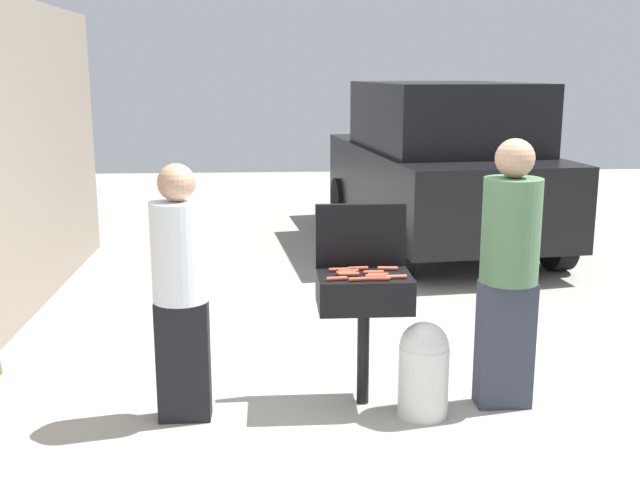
{
  "coord_description": "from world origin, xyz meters",
  "views": [
    {
      "loc": [
        -0.53,
        -4.46,
        2.16
      ],
      "look_at": [
        -0.19,
        0.71,
        1.0
      ],
      "focal_mm": 42.66,
      "sensor_mm": 36.0,
      "label": 1
    }
  ],
  "objects": [
    {
      "name": "hot_dog_3",
      "position": [
        0.25,
        0.09,
        0.89
      ],
      "size": [
        0.13,
        0.03,
        0.03
      ],
      "primitive_type": "cylinder",
      "rotation": [
        0.0,
        1.57,
        0.06
      ],
      "color": "#C6593D",
      "rests_on": "bbq_grill"
    },
    {
      "name": "person_left",
      "position": [
        -1.09,
        0.05,
        0.88
      ],
      "size": [
        0.34,
        0.34,
        1.62
      ],
      "rotation": [
        0.0,
        0.0,
        -0.09
      ],
      "color": "black",
      "rests_on": "ground"
    },
    {
      "name": "hot_dog_8",
      "position": [
        0.12,
        0.11,
        0.89
      ],
      "size": [
        0.13,
        0.03,
        0.03
      ],
      "primitive_type": "cylinder",
      "rotation": [
        0.0,
        1.57,
        -0.07
      ],
      "color": "#B74C33",
      "rests_on": "bbq_grill"
    },
    {
      "name": "bbq_grill",
      "position": [
        0.06,
        0.21,
        0.74
      ],
      "size": [
        0.6,
        0.44,
        0.88
      ],
      "color": "black",
      "rests_on": "ground"
    },
    {
      "name": "hot_dog_9",
      "position": [
        -0.05,
        0.2,
        0.89
      ],
      "size": [
        0.13,
        0.04,
        0.03
      ],
      "primitive_type": "cylinder",
      "rotation": [
        0.0,
        1.57,
        0.08
      ],
      "color": "#AD4228",
      "rests_on": "bbq_grill"
    },
    {
      "name": "hot_dog_5",
      "position": [
        0.03,
        0.31,
        0.89
      ],
      "size": [
        0.13,
        0.03,
        0.03
      ],
      "primitive_type": "cylinder",
      "rotation": [
        0.0,
        1.57,
        0.05
      ],
      "color": "#AD4228",
      "rests_on": "bbq_grill"
    },
    {
      "name": "hot_dog_1",
      "position": [
        -0.09,
        0.29,
        0.89
      ],
      "size": [
        0.13,
        0.03,
        0.03
      ],
      "primitive_type": "cylinder",
      "rotation": [
        0.0,
        1.57,
        0.06
      ],
      "color": "#AD4228",
      "rests_on": "bbq_grill"
    },
    {
      "name": "hot_dog_7",
      "position": [
        0.01,
        0.05,
        0.89
      ],
      "size": [
        0.13,
        0.04,
        0.03
      ],
      "primitive_type": "cylinder",
      "rotation": [
        0.0,
        1.57,
        0.09
      ],
      "color": "#AD4228",
      "rests_on": "bbq_grill"
    },
    {
      "name": "ground_plane",
      "position": [
        0.0,
        0.0,
        0.0
      ],
      "size": [
        24.0,
        24.0,
        0.0
      ],
      "primitive_type": "plane",
      "color": "#9E998E"
    },
    {
      "name": "propane_tank",
      "position": [
        0.42,
        -0.0,
        0.32
      ],
      "size": [
        0.32,
        0.32,
        0.62
      ],
      "color": "silver",
      "rests_on": "ground"
    },
    {
      "name": "person_right",
      "position": [
        0.98,
        0.12,
        0.95
      ],
      "size": [
        0.37,
        0.37,
        1.75
      ],
      "rotation": [
        0.0,
        0.0,
        2.97
      ],
      "color": "#333847",
      "rests_on": "ground"
    },
    {
      "name": "hot_dog_12",
      "position": [
        0.14,
        0.05,
        0.89
      ],
      "size": [
        0.13,
        0.03,
        0.03
      ],
      "primitive_type": "cylinder",
      "rotation": [
        0.0,
        1.57,
        -0.03
      ],
      "color": "#AD4228",
      "rests_on": "bbq_grill"
    },
    {
      "name": "hot_dog_11",
      "position": [
        0.12,
        0.21,
        0.89
      ],
      "size": [
        0.13,
        0.03,
        0.03
      ],
      "primitive_type": "cylinder",
      "rotation": [
        0.0,
        1.57,
        0.01
      ],
      "color": "#B74C33",
      "rests_on": "bbq_grill"
    },
    {
      "name": "hot_dog_4",
      "position": [
        -0.13,
        0.07,
        0.89
      ],
      "size": [
        0.13,
        0.04,
        0.03
      ],
      "primitive_type": "cylinder",
      "rotation": [
        0.0,
        1.57,
        0.11
      ],
      "color": "#B74C33",
      "rests_on": "bbq_grill"
    },
    {
      "name": "hot_dog_10",
      "position": [
        0.23,
        0.3,
        0.89
      ],
      "size": [
        0.13,
        0.04,
        0.03
      ],
      "primitive_type": "cylinder",
      "rotation": [
        0.0,
        1.57,
        -0.11
      ],
      "color": "#C6593D",
      "rests_on": "bbq_grill"
    },
    {
      "name": "hot_dog_2",
      "position": [
        -0.04,
        0.25,
        0.89
      ],
      "size": [
        0.13,
        0.03,
        0.03
      ],
      "primitive_type": "cylinder",
      "rotation": [
        0.0,
        1.57,
        0.03
      ],
      "color": "#AD4228",
      "rests_on": "bbq_grill"
    },
    {
      "name": "hot_dog_0",
      "position": [
        0.14,
        0.15,
        0.89
      ],
      "size": [
        0.13,
        0.03,
        0.03
      ],
      "primitive_type": "cylinder",
      "rotation": [
        0.0,
        1.57,
        -0.03
      ],
      "color": "#AD4228",
      "rests_on": "bbq_grill"
    },
    {
      "name": "hot_dog_6",
      "position": [
        -0.04,
        0.17,
        0.89
      ],
      "size": [
        0.13,
        0.03,
        0.03
      ],
      "primitive_type": "cylinder",
      "rotation": [
        0.0,
        1.57,
        -0.0
      ],
      "color": "#B74C33",
      "rests_on": "bbq_grill"
    },
    {
      "name": "parked_minivan",
      "position": [
        1.57,
        4.87,
        1.03
      ],
      "size": [
        2.4,
        4.57,
        2.02
      ],
      "rotation": [
        0.0,
        0.0,
        3.25
      ],
      "color": "black",
      "rests_on": "ground"
    },
    {
      "name": "grill_lid_open",
      "position": [
        0.06,
        0.43,
        1.09
      ],
      "size": [
        0.6,
        0.05,
        0.42
      ],
      "primitive_type": "cube",
      "color": "black",
      "rests_on": "bbq_grill"
    }
  ]
}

